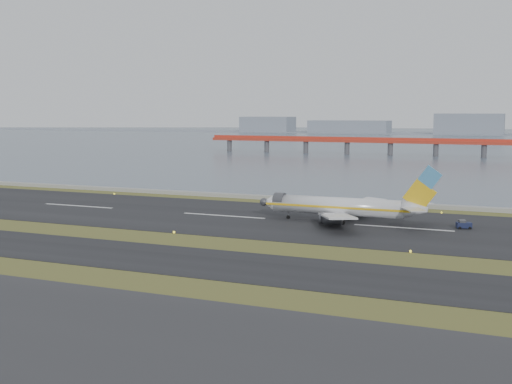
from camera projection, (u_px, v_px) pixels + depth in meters
ground at (154, 241)px, 116.89m from camera, size 1000.00×1000.00×0.00m
taxiway_strip at (115, 254)px, 105.88m from camera, size 1000.00×18.00×0.10m
runway_strip at (224, 216)px, 144.41m from camera, size 1000.00×45.00×0.10m
seawall at (272, 198)px, 171.88m from camera, size 1000.00×2.50×1.00m
bay_water at (442, 140)px, 538.93m from camera, size 1400.00×800.00×1.30m
red_pier at (436, 143)px, 337.80m from camera, size 260.00×5.00×10.20m
far_shoreline at (473, 129)px, 679.82m from camera, size 1400.00×80.00×60.50m
airliner at (344, 207)px, 135.20m from camera, size 38.52×32.89×12.80m
pushback_tug at (464, 225)px, 128.27m from camera, size 3.27×2.51×1.86m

